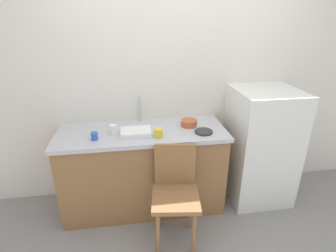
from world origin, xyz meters
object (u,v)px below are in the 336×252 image
refrigerator (260,146)px  hotplate (204,132)px  dish_tray (136,132)px  terracotta_bowl (189,123)px  cup_white (113,130)px  cup_yellow (158,133)px  chair (175,191)px  cup_blue (94,136)px

refrigerator → hotplate: size_ratio=7.23×
refrigerator → dish_tray: refrigerator is taller
terracotta_bowl → cup_white: (-0.75, -0.08, 0.01)m
refrigerator → cup_white: 1.55m
cup_yellow → cup_white: 0.43m
hotplate → cup_white: (-0.85, 0.10, 0.03)m
chair → terracotta_bowl: size_ratio=5.62×
dish_tray → cup_blue: bearing=-172.6°
terracotta_bowl → cup_white: bearing=-173.7°
chair → cup_blue: bearing=160.2°
refrigerator → cup_blue: 1.72m
chair → cup_white: 0.80m
chair → terracotta_bowl: (0.23, 0.53, 0.41)m
terracotta_bowl → cup_yellow: cup_yellow is taller
terracotta_bowl → cup_blue: size_ratio=2.25×
refrigerator → cup_white: (-1.52, -0.03, 0.30)m
refrigerator → chair: refrigerator is taller
chair → cup_white: size_ratio=9.97×
chair → cup_blue: (-0.68, 0.35, 0.41)m
chair → cup_yellow: 0.53m
cup_yellow → hotplate: bearing=4.3°
terracotta_bowl → cup_blue: cup_blue is taller
dish_tray → terracotta_bowl: 0.55m
terracotta_bowl → hotplate: size_ratio=0.93×
dish_tray → cup_yellow: cup_yellow is taller
chair → hotplate: 0.62m
refrigerator → cup_yellow: (-1.11, -0.16, 0.30)m
terracotta_bowl → dish_tray: bearing=-166.2°
refrigerator → cup_yellow: size_ratio=14.92×
terracotta_bowl → hotplate: terracotta_bowl is taller
cup_white → refrigerator: bearing=1.2°
cup_yellow → chair: bearing=-71.9°
refrigerator → dish_tray: bearing=-176.5°
hotplate → cup_blue: (-1.01, 0.00, 0.03)m
hotplate → cup_yellow: cup_yellow is taller
refrigerator → hotplate: (-0.67, -0.13, 0.27)m
chair → dish_tray: dish_tray is taller
refrigerator → cup_yellow: refrigerator is taller
chair → terracotta_bowl: 0.71m
chair → dish_tray: bearing=135.0°
chair → refrigerator: bearing=33.2°
cup_yellow → cup_white: size_ratio=0.92×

